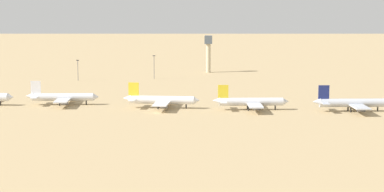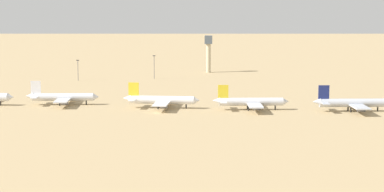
% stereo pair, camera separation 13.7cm
% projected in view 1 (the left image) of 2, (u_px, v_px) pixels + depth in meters
% --- Properties ---
extents(ground, '(4000.00, 4000.00, 0.00)m').
position_uv_depth(ground, '(157.00, 113.00, 305.89)').
color(ground, tan).
extents(ridge_west, '(402.00, 337.15, 67.92)m').
position_uv_depth(ridge_west, '(99.00, 7.00, 1456.53)').
color(ridge_west, gray).
rests_on(ridge_west, ground).
extents(ridge_center, '(269.19, 244.66, 63.39)m').
position_uv_depth(ridge_center, '(228.00, 9.00, 1355.25)').
color(ridge_center, gray).
rests_on(ridge_center, ground).
extents(ridge_east, '(325.19, 254.53, 65.97)m').
position_uv_depth(ridge_east, '(353.00, 7.00, 1457.62)').
color(ridge_east, gray).
rests_on(ridge_east, ground).
extents(parked_jet_white_1, '(35.56, 30.03, 11.74)m').
position_uv_depth(parked_jet_white_1, '(62.00, 97.00, 328.83)').
color(parked_jet_white_1, silver).
rests_on(parked_jet_white_1, ground).
extents(parked_jet_yellow_2, '(36.55, 30.65, 12.09)m').
position_uv_depth(parked_jet_yellow_2, '(161.00, 100.00, 318.74)').
color(parked_jet_yellow_2, white).
rests_on(parked_jet_yellow_2, ground).
extents(parked_jet_yellow_3, '(35.68, 30.15, 11.78)m').
position_uv_depth(parked_jet_yellow_3, '(250.00, 102.00, 313.82)').
color(parked_jet_yellow_3, silver).
rests_on(parked_jet_yellow_3, ground).
extents(parked_jet_navy_4, '(36.91, 31.22, 12.19)m').
position_uv_depth(parked_jet_navy_4, '(352.00, 103.00, 309.53)').
color(parked_jet_navy_4, silver).
rests_on(parked_jet_navy_4, ground).
extents(control_tower, '(5.20, 5.20, 25.72)m').
position_uv_depth(control_tower, '(208.00, 50.00, 472.58)').
color(control_tower, '#C6B793').
rests_on(control_tower, ground).
extents(light_pole_west, '(1.80, 0.50, 15.15)m').
position_uv_depth(light_pole_west, '(154.00, 65.00, 435.34)').
color(light_pole_west, '#59595E').
rests_on(light_pole_west, ground).
extents(light_pole_mid, '(1.80, 0.50, 13.11)m').
position_uv_depth(light_pole_mid, '(78.00, 68.00, 425.85)').
color(light_pole_mid, '#59595E').
rests_on(light_pole_mid, ground).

